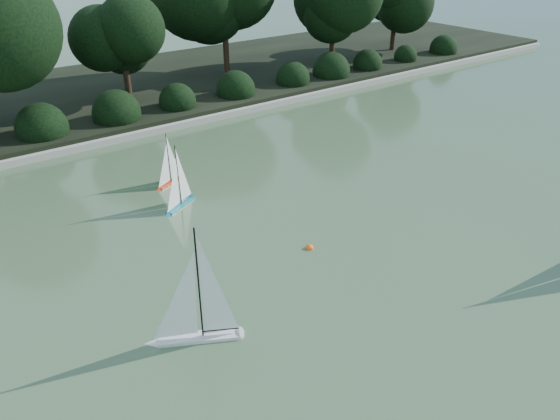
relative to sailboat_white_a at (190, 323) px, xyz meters
name	(u,v)px	position (x,y,z in m)	size (l,w,h in m)	color
ground	(366,302)	(2.61, -0.88, -0.31)	(80.00, 80.00, 0.00)	#385331
pond_coping	(132,135)	(2.61, 8.12, -0.22)	(40.00, 0.35, 0.18)	gray
far_bank	(81,98)	(2.61, 12.12, -0.16)	(40.00, 8.00, 0.30)	black
tree_line	(126,21)	(3.84, 10.56, 2.33)	(26.31, 3.93, 4.39)	black
shrub_hedge	(117,114)	(2.61, 9.02, 0.14)	(29.10, 1.10, 1.10)	black
sailboat_white_a	(190,323)	(0.00, 0.00, 0.00)	(1.34, 0.85, 1.95)	silver
sailboat_orange	(168,176)	(2.07, 4.86, -0.11)	(0.88, 0.48, 1.24)	red
sailboat_teal	(178,198)	(1.73, 3.72, -0.09)	(0.97, 0.60, 1.41)	#187789
race_buoy	(309,248)	(2.90, 0.87, -0.31)	(0.16, 0.16, 0.16)	#FF5C0D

